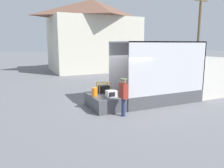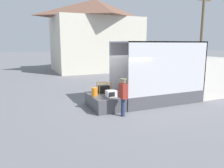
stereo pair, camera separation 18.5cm
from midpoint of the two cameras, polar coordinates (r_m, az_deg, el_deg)
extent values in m
plane|color=slate|center=(11.13, 1.04, -5.80)|extent=(160.00, 160.00, 0.00)
cube|color=silver|center=(14.27, 22.27, 1.80)|extent=(2.22, 2.04, 2.31)
cube|color=#4C4C51|center=(12.19, 10.88, -2.93)|extent=(4.61, 2.22, 0.66)
cube|color=silver|center=(12.80, 8.33, 5.13)|extent=(4.61, 0.06, 2.58)
cube|color=silver|center=(11.07, 14.41, 4.07)|extent=(4.61, 0.06, 2.58)
cube|color=silver|center=(13.37, 19.14, 4.89)|extent=(0.06, 2.22, 2.58)
cube|color=silver|center=(11.86, 11.37, 10.70)|extent=(4.61, 2.22, 0.06)
cylinder|color=orange|center=(11.56, 7.59, -0.87)|extent=(0.32, 0.32, 0.40)
cube|color=olive|center=(11.91, 15.05, -0.95)|extent=(0.44, 0.32, 0.34)
cube|color=#B2A893|center=(11.13, 10.28, -1.63)|extent=(0.44, 0.32, 0.31)
cube|color=#4C4C51|center=(10.76, -2.40, -4.55)|extent=(1.43, 2.11, 0.66)
cube|color=white|center=(10.23, -0.69, -2.53)|extent=(0.48, 0.34, 0.31)
cube|color=black|center=(10.06, -0.54, -2.76)|extent=(0.31, 0.01, 0.21)
cube|color=black|center=(11.07, -2.67, -1.36)|extent=(0.52, 0.36, 0.38)
cylinder|color=slate|center=(11.14, -1.68, -1.17)|extent=(0.19, 0.20, 0.20)
cylinder|color=orange|center=(10.76, -3.78, -1.31)|extent=(0.04, 0.04, 0.53)
cylinder|color=orange|center=(10.98, -0.79, -1.04)|extent=(0.04, 0.04, 0.53)
cylinder|color=orange|center=(11.13, -4.53, -0.92)|extent=(0.04, 0.04, 0.53)
cylinder|color=orange|center=(11.35, -1.63, -0.66)|extent=(0.04, 0.04, 0.53)
cylinder|color=orange|center=(10.82, -2.28, 0.11)|extent=(0.61, 0.04, 0.04)
cylinder|color=orange|center=(11.20, -3.08, 0.45)|extent=(0.61, 0.04, 0.04)
cylinder|color=orange|center=(10.41, -5.07, -2.08)|extent=(0.28, 0.28, 0.41)
cylinder|color=navy|center=(9.55, 2.45, -6.07)|extent=(0.18, 0.18, 0.80)
cube|color=maroon|center=(9.37, 2.49, -1.85)|extent=(0.24, 0.44, 0.64)
sphere|color=tan|center=(9.29, 2.51, 0.74)|extent=(0.22, 0.22, 0.22)
cylinder|color=#606B47|center=(9.27, 2.51, 1.24)|extent=(0.30, 0.30, 0.06)
cube|color=beige|center=(26.09, -5.06, 10.20)|extent=(9.52, 6.85, 5.98)
pyramid|color=brown|center=(26.38, -5.21, 19.01)|extent=(9.99, 7.19, 2.09)
cylinder|color=brown|center=(25.83, 21.50, 11.97)|extent=(0.28, 0.28, 8.18)
cube|color=brown|center=(26.20, 22.04, 19.60)|extent=(1.80, 0.14, 0.12)
camera|label=1|loc=(0.09, -90.51, -0.09)|focal=35.00mm
camera|label=2|loc=(0.09, 89.49, 0.09)|focal=35.00mm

